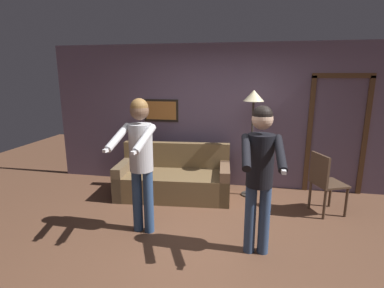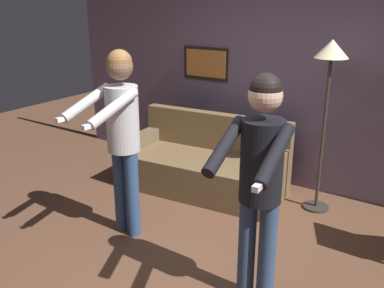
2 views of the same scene
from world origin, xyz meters
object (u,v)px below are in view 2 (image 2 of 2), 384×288
(couch, at_px, (204,167))
(torchiere_lamp, at_px, (330,70))
(person_standing_left, at_px, (121,126))
(person_standing_right, at_px, (260,172))

(couch, height_order, torchiere_lamp, torchiere_lamp)
(person_standing_left, distance_m, person_standing_right, 1.49)
(person_standing_right, bearing_deg, couch, 132.28)
(couch, xyz_separation_m, person_standing_left, (-0.10, -1.29, 0.81))
(torchiere_lamp, height_order, person_standing_right, torchiere_lamp)
(person_standing_left, bearing_deg, torchiere_lamp, 47.63)
(couch, bearing_deg, torchiere_lamp, 10.74)
(couch, xyz_separation_m, torchiere_lamp, (1.29, 0.25, 1.24))
(couch, bearing_deg, person_standing_right, -47.72)
(couch, bearing_deg, person_standing_left, -94.63)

